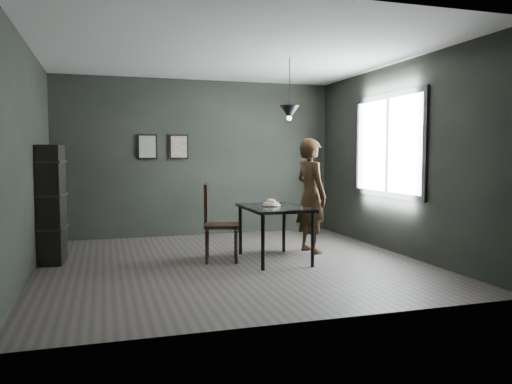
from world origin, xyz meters
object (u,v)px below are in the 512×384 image
object	(u,v)px
cafe_table	(274,212)
wood_chair	(214,217)
woman	(311,196)
pendant_lamp	(289,112)
shelf_unit	(51,204)
white_plate	(271,206)

from	to	relation	value
cafe_table	wood_chair	size ratio (longest dim) A/B	1.13
woman	pendant_lamp	bearing A→B (deg)	110.79
wood_chair	shelf_unit	bearing A→B (deg)	179.50
white_plate	pendant_lamp	bearing A→B (deg)	11.23
woman	shelf_unit	distance (m)	3.64
pendant_lamp	shelf_unit	bearing A→B (deg)	169.32
white_plate	wood_chair	world-z (taller)	wood_chair
wood_chair	shelf_unit	world-z (taller)	shelf_unit
white_plate	wood_chair	distance (m)	0.80
white_plate	pendant_lamp	xyz separation A→B (m)	(0.28, 0.06, 1.29)
wood_chair	shelf_unit	xyz separation A→B (m)	(-2.12, 0.52, 0.19)
shelf_unit	pendant_lamp	world-z (taller)	pendant_lamp
cafe_table	white_plate	bearing A→B (deg)	123.45
cafe_table	pendant_lamp	size ratio (longest dim) A/B	1.39
woman	pendant_lamp	xyz separation A→B (m)	(-0.46, -0.28, 1.20)
wood_chair	white_plate	bearing A→B (deg)	3.33
white_plate	wood_chair	size ratio (longest dim) A/B	0.22
shelf_unit	woman	bearing A→B (deg)	0.09
cafe_table	woman	world-z (taller)	woman
pendant_lamp	white_plate	bearing A→B (deg)	-168.77
white_plate	shelf_unit	size ratio (longest dim) A/B	0.14
woman	pendant_lamp	size ratio (longest dim) A/B	1.97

